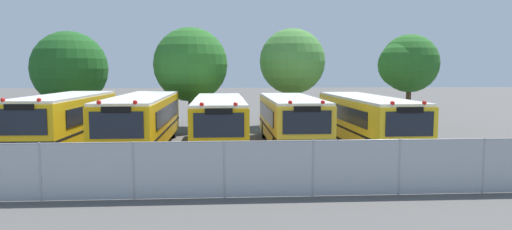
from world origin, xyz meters
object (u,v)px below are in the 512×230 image
school_bus_0 (65,119)px  tree_0 (70,68)px  traffic_cone (236,179)px  school_bus_2 (219,120)px  school_bus_3 (291,119)px  school_bus_4 (366,119)px  tree_1 (189,66)px  tree_3 (407,64)px  tree_2 (293,61)px  school_bus_1 (143,120)px

school_bus_0 → tree_0: size_ratio=1.47×
traffic_cone → school_bus_2: bearing=94.9°
school_bus_0 → school_bus_3: size_ratio=1.02×
school_bus_4 → traffic_cone: school_bus_4 is taller
school_bus_2 → tree_0: 14.20m
school_bus_2 → tree_1: size_ratio=1.51×
tree_3 → traffic_cone: bearing=-127.6°
school_bus_3 → tree_0: tree_0 is taller
school_bus_0 → school_bus_2: school_bus_0 is taller
school_bus_3 → tree_3: 11.82m
traffic_cone → tree_3: bearing=52.4°
tree_1 → traffic_cone: 16.37m
tree_2 → tree_3: (7.55, -0.94, -0.20)m
traffic_cone → school_bus_4: bearing=49.1°
tree_0 → tree_3: tree_0 is taller
school_bus_3 → tree_2: 8.87m
school_bus_4 → tree_3: (5.08, 7.56, 2.86)m
tree_0 → tree_3: 22.76m
school_bus_3 → tree_2: bearing=-99.2°
school_bus_4 → tree_3: bearing=-125.1°
school_bus_2 → tree_1: 8.70m
school_bus_2 → traffic_cone: bearing=94.2°
school_bus_3 → tree_0: size_ratio=1.44×
school_bus_4 → tree_2: size_ratio=1.62×
school_bus_0 → tree_3: 21.48m
school_bus_0 → school_bus_1: school_bus_0 is taller
tree_3 → traffic_cone: tree_3 is taller
school_bus_0 → tree_2: 15.24m
tree_1 → traffic_cone: (2.75, -15.67, -3.88)m
school_bus_1 → school_bus_0: bearing=-4.6°
school_bus_0 → tree_2: tree_2 is taller
tree_0 → school_bus_1: bearing=-55.7°
tree_1 → tree_2: (7.01, 0.59, 0.31)m
school_bus_4 → tree_3: size_ratio=1.73×
school_bus_1 → tree_0: tree_0 is taller
tree_3 → traffic_cone: 19.75m
school_bus_1 → tree_0: (-6.48, 9.48, 2.57)m
school_bus_0 → school_bus_2: 7.55m
school_bus_2 → tree_3: bearing=-149.2°
tree_1 → school_bus_2: bearing=-75.4°
school_bus_2 → tree_2: tree_2 is taller
school_bus_2 → tree_2: size_ratio=1.50×
tree_2 → traffic_cone: size_ratio=12.90×
school_bus_0 → traffic_cone: bearing=137.0°
school_bus_1 → school_bus_3: bearing=-177.7°
tree_1 → tree_0: bearing=169.3°
school_bus_3 → school_bus_0: bearing=-0.1°
school_bus_4 → traffic_cone: bearing=47.9°
school_bus_1 → tree_2: bearing=-135.5°
school_bus_2 → school_bus_4: bearing=179.9°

